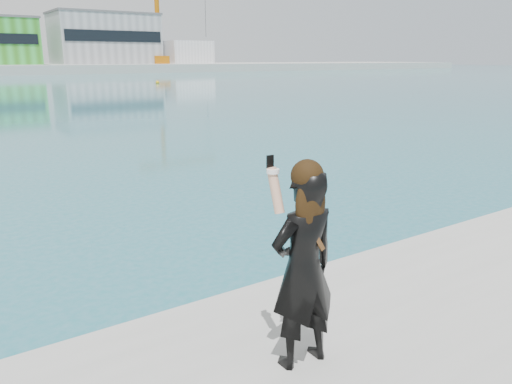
{
  "coord_description": "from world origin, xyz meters",
  "views": [
    {
      "loc": [
        -2.97,
        -3.47,
        3.37
      ],
      "look_at": [
        -0.47,
        0.19,
        2.18
      ],
      "focal_mm": 35.0,
      "sensor_mm": 36.0,
      "label": 1
    }
  ],
  "objects": [
    {
      "name": "warehouse_grey_right",
      "position": [
        40.0,
        127.98,
        8.26
      ],
      "size": [
        25.5,
        15.35,
        12.5
      ],
      "color": "gray",
      "rests_on": "far_quay"
    },
    {
      "name": "dock_crane",
      "position": [
        53.2,
        122.0,
        15.07
      ],
      "size": [
        23.0,
        4.0,
        24.0
      ],
      "color": "orange",
      "rests_on": "far_quay"
    },
    {
      "name": "flagpole_right",
      "position": [
        22.09,
        121.0,
        6.54
      ],
      "size": [
        1.28,
        0.16,
        8.0
      ],
      "color": "silver",
      "rests_on": "far_quay"
    },
    {
      "name": "buoy_near",
      "position": [
        25.51,
        62.56,
        0.0
      ],
      "size": [
        0.5,
        0.5,
        0.5
      ],
      "primitive_type": "sphere",
      "color": "#E0A50B",
      "rests_on": "ground"
    },
    {
      "name": "ancillary_shed",
      "position": [
        62.0,
        126.0,
        5.0
      ],
      "size": [
        12.0,
        10.0,
        6.0
      ],
      "primitive_type": "cube",
      "color": "silver",
      "rests_on": "far_quay"
    },
    {
      "name": "woman",
      "position": [
        -0.48,
        -0.52,
        1.73
      ],
      "size": [
        0.65,
        0.43,
        1.83
      ],
      "rotation": [
        0.0,
        0.0,
        3.11
      ],
      "color": "black",
      "rests_on": "near_quay"
    }
  ]
}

